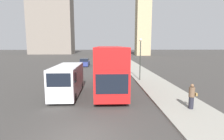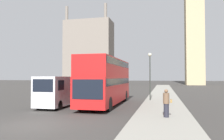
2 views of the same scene
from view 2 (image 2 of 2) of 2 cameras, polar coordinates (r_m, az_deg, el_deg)
The scene contains 8 objects.
ground_plane at distance 12.95m, azimuth -19.99°, elevation -13.45°, with size 300.00×300.00×0.00m, color #383533.
sidewalk_strip at distance 10.93m, azimuth 13.07°, elevation -15.31°, with size 3.74×120.00×0.15m.
building_block_distant at distance 95.69m, azimuth -6.02°, elevation 4.69°, with size 20.13×10.38×32.82m.
red_double_decker_bus at distance 20.51m, azimuth -1.44°, elevation -2.48°, with size 2.63×10.63×4.28m.
white_van at distance 20.00m, azimuth -13.51°, elevation -5.23°, with size 2.06×5.83×2.67m.
pedestrian at distance 14.03m, azimuth 14.02°, elevation -8.42°, with size 0.54×0.38×1.72m.
street_lamp at distance 23.85m, azimuth 9.89°, elevation 0.38°, with size 0.36×0.36×5.08m.
parked_sedan at distance 40.99m, azimuth -0.94°, elevation -4.51°, with size 1.84×4.57×1.61m.
Camera 2 is at (6.91, -10.63, 2.63)m, focal length 35.00 mm.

